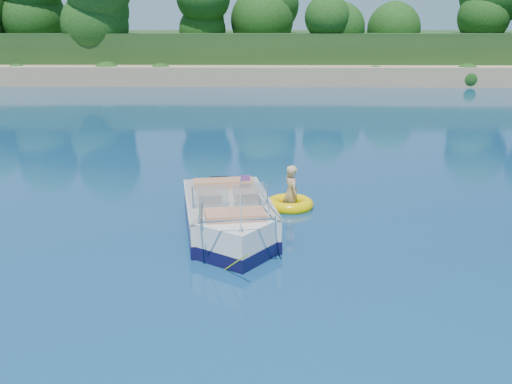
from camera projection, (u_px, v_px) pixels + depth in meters
ground at (247, 253)px, 11.86m from camera, size 160.00×160.00×0.00m
shoreline at (263, 56)px, 72.82m from camera, size 170.00×59.00×6.00m
treeline at (263, 15)px, 49.69m from camera, size 150.00×7.12×8.19m
motorboat at (229, 220)px, 12.85m from camera, size 2.46×5.24×1.76m
tow_tube at (290, 204)px, 14.84m from camera, size 1.36×1.36×0.33m
boy at (290, 207)px, 14.93m from camera, size 0.66×0.91×1.64m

